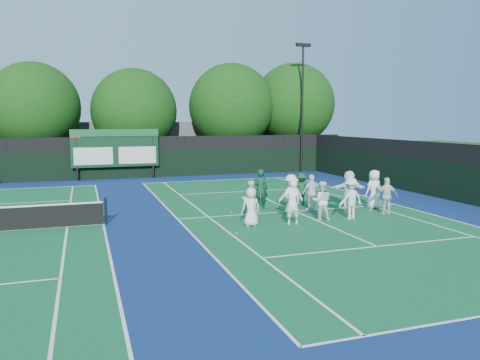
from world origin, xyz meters
name	(u,v)px	position (x,y,z in m)	size (l,w,h in m)	color
ground	(304,216)	(0.00, 0.00, 0.00)	(120.00, 120.00, 0.00)	#1E390F
court_apron	(165,220)	(-6.00, 1.00, 0.00)	(34.00, 32.00, 0.01)	navy
near_court	(295,211)	(0.00, 1.00, 0.01)	(11.05, 23.85, 0.01)	#12582F
back_fence	(130,160)	(-6.00, 16.00, 1.36)	(34.00, 0.08, 3.00)	black
divider_fence_right	(453,175)	(9.00, 1.00, 1.36)	(0.08, 32.00, 3.00)	black
scoreboard	(115,149)	(-7.01, 15.59, 2.19)	(6.00, 0.21, 3.55)	black
clubhouse	(166,144)	(-2.00, 24.00, 2.00)	(18.00, 6.00, 4.00)	#525357
light_pole_right	(302,93)	(7.50, 15.70, 6.30)	(1.20, 0.30, 10.12)	black
tree_b	(36,110)	(-12.30, 19.58, 4.93)	(6.62, 6.62, 8.41)	black
tree_c	(136,113)	(-5.06, 19.58, 4.70)	(6.66, 6.66, 8.20)	black
tree_d	(233,109)	(2.96, 19.58, 5.12)	(7.13, 7.13, 8.87)	black
tree_e	(295,106)	(8.70, 19.58, 5.38)	(7.09, 7.09, 9.11)	black
tennis_ball_0	(237,233)	(-3.91, -2.26, 0.03)	(0.07, 0.07, 0.07)	#C4CB17
tennis_ball_1	(285,207)	(-0.07, 1.96, 0.03)	(0.07, 0.07, 0.07)	#C4CB17
tennis_ball_3	(231,213)	(-2.92, 1.49, 0.03)	(0.07, 0.07, 0.07)	#C4CB17
tennis_ball_4	(280,199)	(0.61, 4.07, 0.03)	(0.07, 0.07, 0.07)	#C4CB17
tennis_ball_5	(369,211)	(3.23, -0.17, 0.03)	(0.07, 0.07, 0.07)	#C4CB17
player_front_0	(251,207)	(-2.96, -1.20, 0.77)	(0.75, 0.49, 1.54)	silver
player_front_1	(292,202)	(-1.27, -1.45, 0.91)	(0.66, 0.44, 1.82)	white
player_front_2	(321,201)	(0.23, -1.09, 0.83)	(0.81, 0.63, 1.66)	white
player_front_3	(351,199)	(1.50, -1.31, 0.89)	(1.14, 0.66, 1.77)	silver
player_front_4	(387,196)	(3.58, -0.94, 0.83)	(0.98, 0.41, 1.67)	silver
player_back_0	(250,199)	(-2.44, 0.35, 0.81)	(0.78, 0.61, 1.61)	white
player_back_1	(291,195)	(-0.49, 0.37, 0.90)	(1.17, 0.67, 1.80)	white
player_back_2	(312,193)	(0.82, 0.93, 0.85)	(0.99, 0.41, 1.69)	white
player_back_3	(349,190)	(2.72, 0.81, 0.91)	(1.69, 0.54, 1.83)	white
player_back_4	(374,189)	(3.83, 0.40, 0.93)	(0.91, 0.59, 1.85)	white
coach_left	(260,189)	(-1.26, 2.15, 0.95)	(0.69, 0.45, 1.89)	#0E361F
coach_right	(301,189)	(0.90, 2.20, 0.81)	(1.04, 0.60, 1.62)	#103D22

